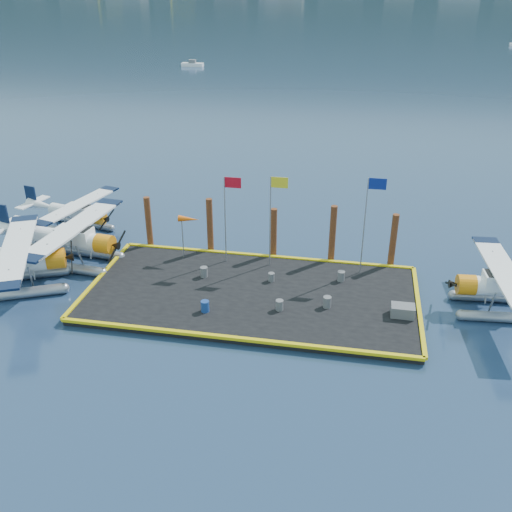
{
  "coord_description": "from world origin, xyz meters",
  "views": [
    {
      "loc": [
        5.81,
        -29.77,
        18.17
      ],
      "look_at": [
        -0.1,
        2.0,
        1.89
      ],
      "focal_mm": 40.0,
      "sensor_mm": 36.0,
      "label": 1
    }
  ],
  "objects_px": {
    "piling_1": "(210,227)",
    "drum_1": "(279,305)",
    "flagpole_blue": "(369,212)",
    "drum_0": "(204,272)",
    "drum_3": "(205,306)",
    "piling_0": "(149,224)",
    "drum_2": "(327,302)",
    "seaplane_d": "(509,289)",
    "seaplane_b": "(70,242)",
    "windsock": "(188,220)",
    "piling_2": "(274,235)",
    "flagpole_yellow": "(273,208)",
    "drum_5": "(271,277)",
    "piling_3": "(332,236)",
    "seaplane_c": "(76,215)",
    "crate": "(403,311)",
    "seaplane_a": "(12,266)",
    "flagpole_red": "(228,207)",
    "drum_4": "(341,276)"
  },
  "relations": [
    {
      "from": "seaplane_a",
      "to": "drum_2",
      "type": "height_order",
      "value": "seaplane_a"
    },
    {
      "from": "flagpole_red",
      "to": "piling_0",
      "type": "xyz_separation_m",
      "value": [
        -6.21,
        1.6,
        -2.4
      ]
    },
    {
      "from": "seaplane_a",
      "to": "seaplane_d",
      "type": "xyz_separation_m",
      "value": [
        29.95,
        2.85,
        -0.13
      ]
    },
    {
      "from": "seaplane_a",
      "to": "drum_5",
      "type": "height_order",
      "value": "seaplane_a"
    },
    {
      "from": "drum_5",
      "to": "piling_2",
      "type": "height_order",
      "value": "piling_2"
    },
    {
      "from": "drum_0",
      "to": "piling_3",
      "type": "height_order",
      "value": "piling_3"
    },
    {
      "from": "piling_1",
      "to": "drum_1",
      "type": "bearing_deg",
      "value": -49.97
    },
    {
      "from": "flagpole_blue",
      "to": "piling_0",
      "type": "height_order",
      "value": "flagpole_blue"
    },
    {
      "from": "seaplane_c",
      "to": "piling_1",
      "type": "xyz_separation_m",
      "value": [
        11.16,
        -2.02,
        0.78
      ]
    },
    {
      "from": "drum_0",
      "to": "flagpole_yellow",
      "type": "bearing_deg",
      "value": 30.49
    },
    {
      "from": "seaplane_c",
      "to": "flagpole_red",
      "type": "xyz_separation_m",
      "value": [
        12.87,
        -3.62,
        3.07
      ]
    },
    {
      "from": "flagpole_blue",
      "to": "drum_0",
      "type": "bearing_deg",
      "value": -166.55
    },
    {
      "from": "drum_2",
      "to": "seaplane_d",
      "type": "bearing_deg",
      "value": 11.15
    },
    {
      "from": "drum_1",
      "to": "drum_3",
      "type": "height_order",
      "value": "drum_3"
    },
    {
      "from": "drum_5",
      "to": "crate",
      "type": "distance_m",
      "value": 8.46
    },
    {
      "from": "flagpole_yellow",
      "to": "piling_2",
      "type": "height_order",
      "value": "flagpole_yellow"
    },
    {
      "from": "drum_5",
      "to": "flagpole_blue",
      "type": "bearing_deg",
      "value": 21.02
    },
    {
      "from": "drum_4",
      "to": "piling_0",
      "type": "bearing_deg",
      "value": 167.92
    },
    {
      "from": "flagpole_yellow",
      "to": "drum_3",
      "type": "bearing_deg",
      "value": -114.47
    },
    {
      "from": "windsock",
      "to": "drum_4",
      "type": "bearing_deg",
      "value": -7.47
    },
    {
      "from": "seaplane_d",
      "to": "piling_0",
      "type": "relative_size",
      "value": 2.46
    },
    {
      "from": "windsock",
      "to": "piling_2",
      "type": "distance_m",
      "value": 5.9
    },
    {
      "from": "flagpole_red",
      "to": "flagpole_yellow",
      "type": "relative_size",
      "value": 0.97
    },
    {
      "from": "flagpole_red",
      "to": "windsock",
      "type": "xyz_separation_m",
      "value": [
        -2.73,
        0.0,
        -1.17
      ]
    },
    {
      "from": "seaplane_a",
      "to": "drum_2",
      "type": "xyz_separation_m",
      "value": [
        19.59,
        0.81,
        -0.91
      ]
    },
    {
      "from": "seaplane_d",
      "to": "drum_4",
      "type": "bearing_deg",
      "value": 77.81
    },
    {
      "from": "flagpole_yellow",
      "to": "piling_2",
      "type": "distance_m",
      "value": 3.07
    },
    {
      "from": "seaplane_c",
      "to": "piling_2",
      "type": "distance_m",
      "value": 15.8
    },
    {
      "from": "drum_4",
      "to": "crate",
      "type": "bearing_deg",
      "value": -43.49
    },
    {
      "from": "drum_3",
      "to": "piling_3",
      "type": "height_order",
      "value": "piling_3"
    },
    {
      "from": "crate",
      "to": "piling_2",
      "type": "relative_size",
      "value": 0.35
    },
    {
      "from": "piling_2",
      "to": "drum_1",
      "type": "bearing_deg",
      "value": -78.25
    },
    {
      "from": "seaplane_c",
      "to": "piling_2",
      "type": "height_order",
      "value": "piling_2"
    },
    {
      "from": "seaplane_b",
      "to": "drum_2",
      "type": "relative_size",
      "value": 15.59
    },
    {
      "from": "flagpole_red",
      "to": "flagpole_blue",
      "type": "height_order",
      "value": "flagpole_blue"
    },
    {
      "from": "seaplane_d",
      "to": "flagpole_blue",
      "type": "height_order",
      "value": "flagpole_blue"
    },
    {
      "from": "drum_3",
      "to": "piling_0",
      "type": "xyz_separation_m",
      "value": [
        -6.26,
        8.06,
        1.26
      ]
    },
    {
      "from": "drum_4",
      "to": "piling_2",
      "type": "distance_m",
      "value": 5.78
    },
    {
      "from": "drum_0",
      "to": "piling_1",
      "type": "distance_m",
      "value": 4.28
    },
    {
      "from": "drum_2",
      "to": "flagpole_yellow",
      "type": "relative_size",
      "value": 0.11
    },
    {
      "from": "drum_0",
      "to": "drum_4",
      "type": "bearing_deg",
      "value": 6.91
    },
    {
      "from": "drum_5",
      "to": "piling_3",
      "type": "relative_size",
      "value": 0.13
    },
    {
      "from": "piling_3",
      "to": "flagpole_yellow",
      "type": "bearing_deg",
      "value": -157.15
    },
    {
      "from": "drum_4",
      "to": "drum_5",
      "type": "bearing_deg",
      "value": -169.05
    },
    {
      "from": "drum_2",
      "to": "piling_1",
      "type": "bearing_deg",
      "value": 144.06
    },
    {
      "from": "drum_5",
      "to": "drum_4",
      "type": "bearing_deg",
      "value": 10.95
    },
    {
      "from": "drum_3",
      "to": "drum_0",
      "type": "bearing_deg",
      "value": 106.03
    },
    {
      "from": "seaplane_b",
      "to": "drum_0",
      "type": "height_order",
      "value": "seaplane_b"
    },
    {
      "from": "seaplane_c",
      "to": "piling_1",
      "type": "distance_m",
      "value": 11.37
    },
    {
      "from": "seaplane_a",
      "to": "drum_1",
      "type": "bearing_deg",
      "value": 65.53
    }
  ]
}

